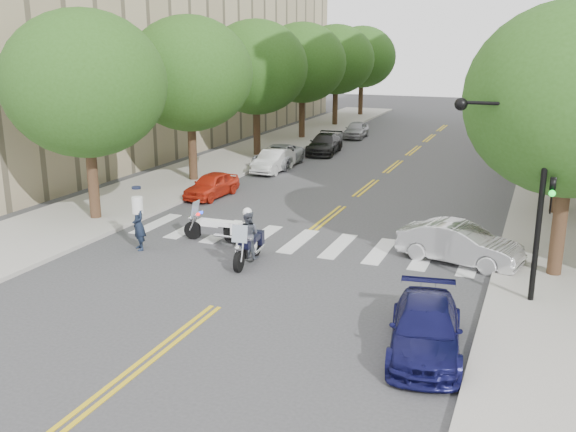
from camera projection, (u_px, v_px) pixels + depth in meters
The scene contains 26 objects.
ground at pixel (216, 307), 18.02m from camera, with size 140.00×140.00×0.00m, color #38383A.
sidewalk_left at pixel (247, 155), 41.08m from camera, with size 5.00×60.00×0.15m, color #9E9991.
sidewalk_right at pixel (569, 178), 34.23m from camera, with size 5.00×60.00×0.15m, color #9E9991.
tree_l_0 at pixel (85, 84), 25.07m from camera, with size 6.40×6.40×8.45m.
tree_l_1 at pixel (189, 74), 32.22m from camera, with size 6.40×6.40×8.45m.
tree_l_2 at pixel (256, 67), 39.36m from camera, with size 6.40×6.40×8.45m.
tree_l_3 at pixel (302, 63), 46.51m from camera, with size 6.40×6.40×8.45m.
tree_l_4 at pixel (336, 60), 53.66m from camera, with size 6.40×6.40×8.45m.
tree_l_5 at pixel (362, 57), 60.81m from camera, with size 6.40×6.40×8.45m.
tree_r_0 at pixel (574, 100), 18.72m from camera, with size 6.40×6.40×8.45m.
tree_r_1 at pixel (569, 83), 25.87m from camera, with size 6.40×6.40×8.45m.
tree_r_2 at pixel (566, 73), 33.02m from camera, with size 6.40×6.40×8.45m.
tree_r_3 at pixel (564, 67), 40.16m from camera, with size 6.40×6.40×8.45m.
tree_r_4 at pixel (563, 62), 47.31m from camera, with size 6.40×6.40×8.45m.
tree_r_5 at pixel (562, 59), 54.46m from camera, with size 6.40×6.40×8.45m.
traffic_signal_pole at pixel (525, 175), 17.37m from camera, with size 2.82×0.42×6.00m.
motorcycle_police at pixel (248, 238), 21.37m from camera, with size 0.85×2.37×1.92m.
motorcycle_parked at pixel (218, 228), 23.66m from camera, with size 2.31×0.59×1.49m.
officer_standing at pixel (139, 224), 22.68m from camera, with size 0.68×0.44×1.86m, color #162033.
convertible at pixel (460, 243), 21.41m from camera, with size 1.43×4.09×1.35m, color silver.
sedan_blue at pixel (426, 329), 15.27m from camera, with size 1.68×4.13×1.20m, color #0F1042.
parked_car_a at pixel (212, 185), 30.32m from camera, with size 1.38×3.43×1.17m, color red.
parked_car_b at pixel (273, 161), 36.09m from camera, with size 1.31×3.75×1.23m, color silver.
parked_car_c at pixel (278, 156), 37.55m from camera, with size 2.07×4.49×1.25m, color #A3A6AB.
parked_car_d at pixel (325, 144), 41.81m from camera, with size 1.78×4.37×1.27m, color black.
parked_car_e at pixel (356, 130), 48.41m from camera, with size 1.46×3.62×1.23m, color #A2A2A7.
Camera 1 is at (8.14, -14.70, 7.29)m, focal length 40.00 mm.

